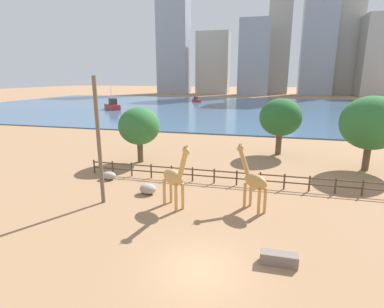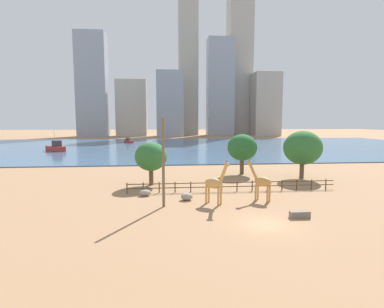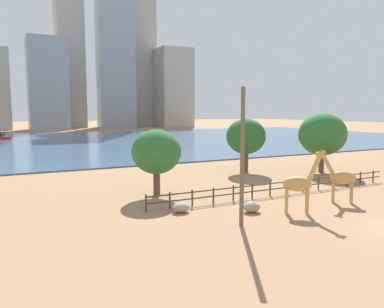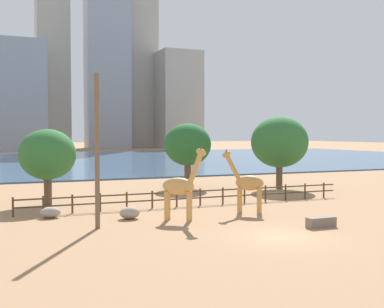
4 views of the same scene
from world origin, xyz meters
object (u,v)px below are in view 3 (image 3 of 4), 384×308
boulder_near_fence (181,208)px  tree_left_large (156,152)px  giraffe_companion (341,177)px  boulder_by_pole (252,207)px  tree_center_broad (246,137)px  boat_sailboat (2,137)px  giraffe_tall (300,184)px  tree_right_tall (322,134)px  utility_pole (242,157)px

boulder_near_fence → tree_left_large: size_ratio=0.23×
giraffe_companion → boulder_by_pole: size_ratio=3.36×
boulder_by_pole → tree_center_broad: (10.23, 15.43, 3.96)m
tree_left_large → boulder_by_pole: bearing=-62.9°
boat_sailboat → giraffe_tall: bearing=-26.4°
boulder_by_pole → boat_sailboat: bearing=100.8°
boulder_by_pole → tree_right_tall: size_ratio=0.18×
giraffe_tall → tree_center_broad: 18.97m
giraffe_companion → tree_center_broad: tree_center_broad is taller
boulder_near_fence → tree_right_tall: bearing=20.8°
giraffe_companion → boulder_near_fence: size_ratio=3.34×
tree_left_large → tree_center_broad: tree_center_broad is taller
boulder_near_fence → tree_left_large: bearing=85.7°
giraffe_tall → tree_center_broad: tree_center_broad is taller
giraffe_tall → boulder_near_fence: (-7.51, 4.22, -1.86)m
tree_left_large → giraffe_companion: bearing=-36.7°
boulder_near_fence → tree_center_broad: bearing=41.3°
giraffe_companion → utility_pole: size_ratio=0.49×
giraffe_tall → tree_right_tall: tree_right_tall is taller
utility_pole → boulder_by_pole: 5.36m
tree_left_large → giraffe_tall: bearing=-55.4°
boulder_near_fence → boat_sailboat: bearing=98.0°
utility_pole → boat_sailboat: size_ratio=2.08×
utility_pole → boulder_by_pole: size_ratio=6.79×
boulder_near_fence → boulder_by_pole: boulder_by_pole is taller
utility_pole → boulder_near_fence: bearing=115.0°
tree_center_broad → boat_sailboat: 74.69m
boulder_by_pole → boat_sailboat: (-16.29, 85.17, 0.45)m
giraffe_tall → boulder_by_pole: size_ratio=3.60×
boulder_near_fence → boat_sailboat: boat_sailboat is taller
boulder_near_fence → boat_sailboat: 83.66m
boulder_near_fence → boat_sailboat: size_ratio=0.31×
tree_left_large → tree_right_tall: size_ratio=0.81×
tree_right_tall → boat_sailboat: (-34.70, 74.07, -3.79)m
boat_sailboat → tree_center_broad: bearing=-18.0°
utility_pole → tree_center_broad: (12.76, 17.76, -0.14)m
giraffe_companion → boulder_by_pole: (-8.11, 0.89, -1.71)m
utility_pole → tree_left_large: bearing=99.1°
utility_pole → boulder_near_fence: (-2.17, 4.65, -4.14)m
giraffe_companion → tree_center_broad: 16.61m
tree_left_large → tree_center_broad: 16.14m
giraffe_companion → utility_pole: 11.00m
tree_left_large → tree_right_tall: bearing=7.0°
tree_center_broad → tree_right_tall: tree_right_tall is taller
tree_left_large → boulder_near_fence: bearing=-94.3°
boulder_near_fence → boulder_by_pole: (4.70, -2.32, 0.04)m
boulder_by_pole → giraffe_tall: bearing=-34.1°
utility_pole → tree_right_tall: 24.88m
tree_center_broad → tree_right_tall: (8.18, -4.33, 0.28)m
boat_sailboat → boulder_near_fence: bearing=-30.8°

